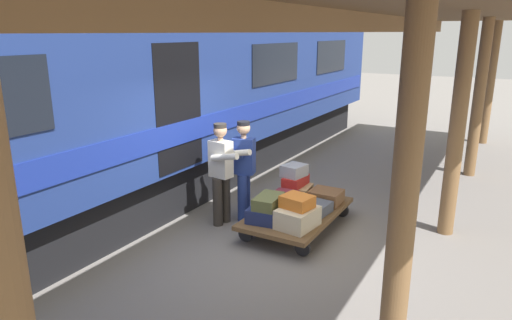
{
  "coord_description": "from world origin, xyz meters",
  "views": [
    {
      "loc": [
        -2.83,
        5.63,
        3.11
      ],
      "look_at": [
        0.64,
        -0.44,
        1.15
      ],
      "focal_mm": 32.24,
      "sensor_mm": 36.0,
      "label": 1
    }
  ],
  "objects_px": {
    "suitcase_cream_canvas": "(298,218)",
    "suitcase_red_plastic": "(296,181)",
    "suitcase_slate_roller": "(313,209)",
    "porter_in_overalls": "(243,167)",
    "suitcase_tan_vintage": "(297,191)",
    "suitcase_olive_duffel": "(268,201)",
    "train_car": "(110,95)",
    "luggage_cart": "(297,213)",
    "suitcase_orange_carryall": "(297,202)",
    "suitcase_brown_leather": "(326,197)",
    "suitcase_navy_fabric": "(266,213)",
    "suitcase_burgundy_valise": "(283,201)",
    "suitcase_gray_aluminum": "(294,170)",
    "porter_by_door": "(222,171)"
  },
  "relations": [
    {
      "from": "suitcase_tan_vintage",
      "to": "suitcase_cream_canvas",
      "type": "xyz_separation_m",
      "value": [
        -0.54,
        1.15,
        0.04
      ]
    },
    {
      "from": "suitcase_cream_canvas",
      "to": "suitcase_red_plastic",
      "type": "relative_size",
      "value": 1.17
    },
    {
      "from": "suitcase_tan_vintage",
      "to": "suitcase_olive_duffel",
      "type": "relative_size",
      "value": 0.85
    },
    {
      "from": "suitcase_orange_carryall",
      "to": "porter_in_overalls",
      "type": "distance_m",
      "value": 1.32
    },
    {
      "from": "train_car",
      "to": "suitcase_burgundy_valise",
      "type": "height_order",
      "value": "train_car"
    },
    {
      "from": "suitcase_burgundy_valise",
      "to": "suitcase_olive_duffel",
      "type": "xyz_separation_m",
      "value": [
        -0.04,
        0.57,
        0.19
      ]
    },
    {
      "from": "suitcase_brown_leather",
      "to": "suitcase_slate_roller",
      "type": "xyz_separation_m",
      "value": [
        0.0,
        0.58,
        -0.03
      ]
    },
    {
      "from": "suitcase_cream_canvas",
      "to": "suitcase_gray_aluminum",
      "type": "distance_m",
      "value": 1.33
    },
    {
      "from": "train_car",
      "to": "luggage_cart",
      "type": "relative_size",
      "value": 9.03
    },
    {
      "from": "suitcase_slate_roller",
      "to": "porter_by_door",
      "type": "xyz_separation_m",
      "value": [
        1.43,
        0.44,
        0.54
      ]
    },
    {
      "from": "luggage_cart",
      "to": "suitcase_red_plastic",
      "type": "relative_size",
      "value": 4.04
    },
    {
      "from": "suitcase_slate_roller",
      "to": "porter_in_overalls",
      "type": "xyz_separation_m",
      "value": [
        1.24,
        0.09,
        0.54
      ]
    },
    {
      "from": "suitcase_brown_leather",
      "to": "suitcase_red_plastic",
      "type": "bearing_deg",
      "value": 1.08
    },
    {
      "from": "suitcase_cream_canvas",
      "to": "suitcase_olive_duffel",
      "type": "height_order",
      "value": "suitcase_olive_duffel"
    },
    {
      "from": "luggage_cart",
      "to": "suitcase_burgundy_valise",
      "type": "xyz_separation_m",
      "value": [
        0.27,
        0.0,
        0.16
      ]
    },
    {
      "from": "suitcase_slate_roller",
      "to": "suitcase_cream_canvas",
      "type": "xyz_separation_m",
      "value": [
        0.0,
        0.58,
        0.06
      ]
    },
    {
      "from": "luggage_cart",
      "to": "suitcase_burgundy_valise",
      "type": "bearing_deg",
      "value": 0.0
    },
    {
      "from": "suitcase_slate_roller",
      "to": "suitcase_orange_carryall",
      "type": "relative_size",
      "value": 1.42
    },
    {
      "from": "suitcase_tan_vintage",
      "to": "suitcase_slate_roller",
      "type": "distance_m",
      "value": 0.79
    },
    {
      "from": "suitcase_navy_fabric",
      "to": "suitcase_orange_carryall",
      "type": "xyz_separation_m",
      "value": [
        -0.51,
        -0.03,
        0.28
      ]
    },
    {
      "from": "suitcase_burgundy_valise",
      "to": "suitcase_brown_leather",
      "type": "xyz_separation_m",
      "value": [
        -0.54,
        -0.58,
        -0.01
      ]
    },
    {
      "from": "suitcase_tan_vintage",
      "to": "suitcase_orange_carryall",
      "type": "relative_size",
      "value": 1.1
    },
    {
      "from": "suitcase_orange_carryall",
      "to": "suitcase_gray_aluminum",
      "type": "bearing_deg",
      "value": -62.56
    },
    {
      "from": "suitcase_red_plastic",
      "to": "suitcase_orange_carryall",
      "type": "distance_m",
      "value": 1.24
    },
    {
      "from": "suitcase_tan_vintage",
      "to": "suitcase_olive_duffel",
      "type": "height_order",
      "value": "suitcase_olive_duffel"
    },
    {
      "from": "suitcase_tan_vintage",
      "to": "train_car",
      "type": "bearing_deg",
      "value": 23.93
    },
    {
      "from": "suitcase_burgundy_valise",
      "to": "suitcase_orange_carryall",
      "type": "distance_m",
      "value": 0.79
    },
    {
      "from": "suitcase_burgundy_valise",
      "to": "suitcase_red_plastic",
      "type": "height_order",
      "value": "suitcase_red_plastic"
    },
    {
      "from": "porter_in_overalls",
      "to": "suitcase_burgundy_valise",
      "type": "bearing_deg",
      "value": -172.58
    },
    {
      "from": "suitcase_navy_fabric",
      "to": "suitcase_gray_aluminum",
      "type": "distance_m",
      "value": 1.2
    },
    {
      "from": "suitcase_tan_vintage",
      "to": "suitcase_cream_canvas",
      "type": "distance_m",
      "value": 1.27
    },
    {
      "from": "luggage_cart",
      "to": "suitcase_red_plastic",
      "type": "xyz_separation_m",
      "value": [
        0.3,
        -0.57,
        0.35
      ]
    },
    {
      "from": "train_car",
      "to": "luggage_cart",
      "type": "distance_m",
      "value": 3.78
    },
    {
      "from": "suitcase_navy_fabric",
      "to": "suitcase_slate_roller",
      "type": "height_order",
      "value": "suitcase_navy_fabric"
    },
    {
      "from": "suitcase_burgundy_valise",
      "to": "suitcase_gray_aluminum",
      "type": "bearing_deg",
      "value": -83.68
    },
    {
      "from": "suitcase_olive_duffel",
      "to": "suitcase_slate_roller",
      "type": "bearing_deg",
      "value": -131.42
    },
    {
      "from": "suitcase_brown_leather",
      "to": "suitcase_orange_carryall",
      "type": "bearing_deg",
      "value": 88.65
    },
    {
      "from": "suitcase_burgundy_valise",
      "to": "porter_by_door",
      "type": "bearing_deg",
      "value": 26.16
    },
    {
      "from": "luggage_cart",
      "to": "suitcase_orange_carryall",
      "type": "distance_m",
      "value": 0.73
    },
    {
      "from": "suitcase_red_plastic",
      "to": "suitcase_tan_vintage",
      "type": "bearing_deg",
      "value": -162.24
    },
    {
      "from": "suitcase_tan_vintage",
      "to": "porter_by_door",
      "type": "height_order",
      "value": "porter_by_door"
    },
    {
      "from": "suitcase_navy_fabric",
      "to": "suitcase_burgundy_valise",
      "type": "relative_size",
      "value": 0.95
    },
    {
      "from": "suitcase_olive_duffel",
      "to": "porter_in_overalls",
      "type": "relative_size",
      "value": 0.32
    },
    {
      "from": "suitcase_cream_canvas",
      "to": "porter_in_overalls",
      "type": "xyz_separation_m",
      "value": [
        1.24,
        -0.48,
        0.48
      ]
    },
    {
      "from": "suitcase_tan_vintage",
      "to": "suitcase_brown_leather",
      "type": "distance_m",
      "value": 0.54
    },
    {
      "from": "suitcase_slate_roller",
      "to": "suitcase_tan_vintage",
      "type": "bearing_deg",
      "value": -47.08
    },
    {
      "from": "luggage_cart",
      "to": "suitcase_red_plastic",
      "type": "height_order",
      "value": "suitcase_red_plastic"
    },
    {
      "from": "suitcase_brown_leather",
      "to": "suitcase_orange_carryall",
      "type": "xyz_separation_m",
      "value": [
        0.03,
        1.12,
        0.27
      ]
    },
    {
      "from": "suitcase_tan_vintage",
      "to": "porter_by_door",
      "type": "xyz_separation_m",
      "value": [
        0.89,
        1.01,
        0.51
      ]
    },
    {
      "from": "suitcase_tan_vintage",
      "to": "suitcase_slate_roller",
      "type": "bearing_deg",
      "value": 132.92
    }
  ]
}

